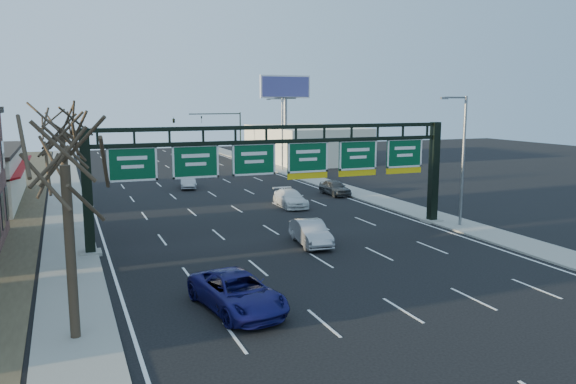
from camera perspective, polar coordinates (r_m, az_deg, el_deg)
name	(u,v)px	position (r m, az deg, el deg)	size (l,w,h in m)	color
ground	(338,271)	(29.41, 5.06, -7.95)	(160.00, 160.00, 0.00)	black
sidewalk_left	(67,216)	(45.80, -21.52, -2.25)	(3.00, 120.00, 0.12)	gray
sidewalk_right	(363,195)	(52.50, 7.61, -0.28)	(3.00, 120.00, 0.12)	gray
lane_markings	(230,205)	(47.58, -5.93, -1.30)	(21.60, 120.00, 0.01)	white
sign_gantry	(284,165)	(35.69, -0.45, 2.74)	(24.60, 1.20, 7.20)	black
building_right_distant	(304,144)	(82.10, 1.68, 4.94)	(12.00, 20.00, 5.00)	beige
tree_near	(63,136)	(21.02, -21.90, 5.32)	(3.60, 3.60, 8.86)	#32291C
tree_gantry	(62,133)	(30.03, -21.96, 5.60)	(3.60, 3.60, 8.48)	#32291C
tree_mid	(61,114)	(39.99, -22.09, 7.40)	(3.60, 3.60, 9.24)	#32291C
tree_far	(61,115)	(50.00, -22.10, 7.21)	(3.60, 3.60, 8.86)	#32291C
streetlight_near	(462,154)	(40.18, 17.24, 3.70)	(2.15, 0.22, 9.00)	slate
streetlight_far	(281,130)	(69.84, -0.69, 6.30)	(2.15, 0.22, 9.00)	slate
billboard_right	(285,98)	(75.31, -0.27, 9.55)	(7.00, 0.50, 12.00)	slate
traffic_signal_mast	(199,123)	(82.17, -8.99, 6.93)	(10.16, 0.54, 7.00)	black
car_blue_suv	(237,292)	(23.90, -5.18, -10.11)	(2.57, 5.57, 1.55)	navy
car_silver_sedan	(311,233)	(34.27, 2.30, -4.15)	(1.57, 4.49, 1.48)	#9E9EA2
car_white_wagon	(290,198)	(46.45, 0.24, -0.65)	(1.93, 4.76, 1.38)	white
car_grey_far	(335,187)	(52.37, 4.79, 0.47)	(1.67, 4.16, 1.42)	#383B3D
car_silver_distant	(188,181)	(57.23, -10.15, 1.08)	(1.45, 4.15, 1.37)	#ABACB0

